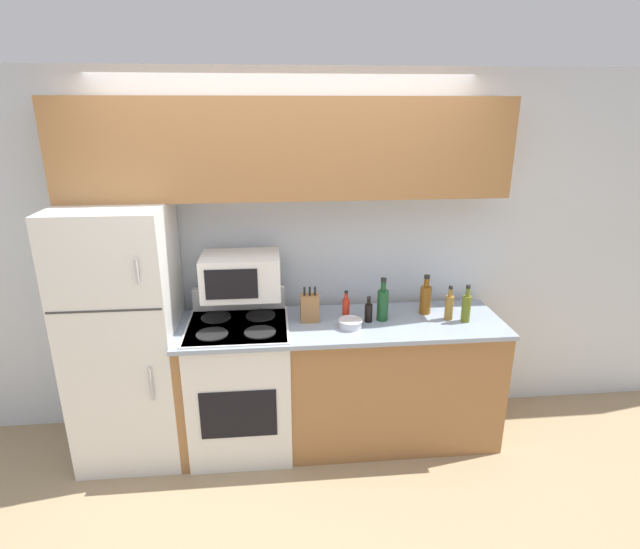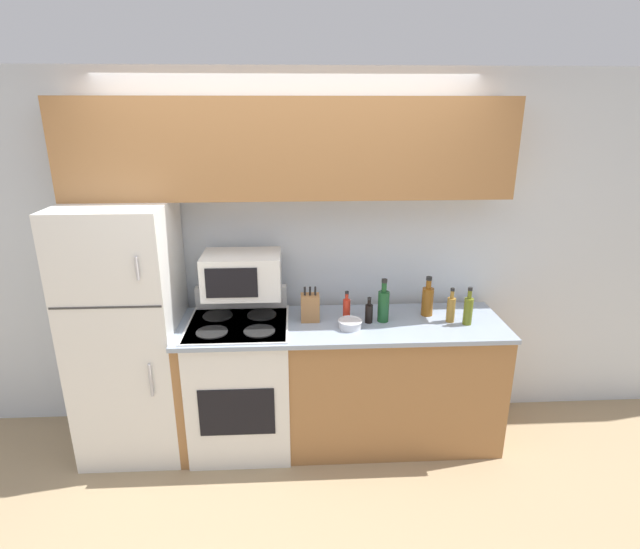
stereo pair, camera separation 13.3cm
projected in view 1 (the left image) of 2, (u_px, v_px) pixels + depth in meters
The scene contains 15 objects.
ground_plane at pixel (296, 467), 3.35m from camera, with size 12.00×12.00×0.00m, color tan.
wall_back at pixel (289, 256), 3.59m from camera, with size 8.00×0.05×2.55m.
lower_cabinets at pixel (341, 381), 3.52m from camera, with size 2.18×0.64×0.92m.
refrigerator at pixel (126, 336), 3.28m from camera, with size 0.67×0.68×1.73m.
upper_cabinets at pixel (287, 148), 3.17m from camera, with size 2.86×0.33×0.63m.
stove at pixel (241, 384), 3.44m from camera, with size 0.67×0.62×1.09m.
microwave at pixel (241, 275), 3.31m from camera, with size 0.52×0.35×0.28m.
knife_block at pixel (310, 308), 3.36m from camera, with size 0.12×0.10×0.25m.
bowl at pixel (350, 323), 3.27m from camera, with size 0.16×0.16×0.06m.
bottle_wine_green at pixel (383, 304), 3.36m from camera, with size 0.08×0.08×0.30m.
bottle_vinegar at pixel (449, 306), 3.38m from camera, with size 0.06×0.06×0.24m.
bottle_soy_sauce at pixel (368, 312), 3.35m from camera, with size 0.05×0.05×0.18m.
bottle_hot_sauce at pixel (346, 308), 3.40m from camera, with size 0.05×0.05×0.20m.
bottle_whiskey at pixel (425, 298), 3.47m from camera, with size 0.08×0.08×0.28m.
bottle_olive_oil at pixel (466, 307), 3.34m from camera, with size 0.06×0.06×0.26m.
Camera 1 is at (-0.11, -2.76, 2.30)m, focal length 28.00 mm.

